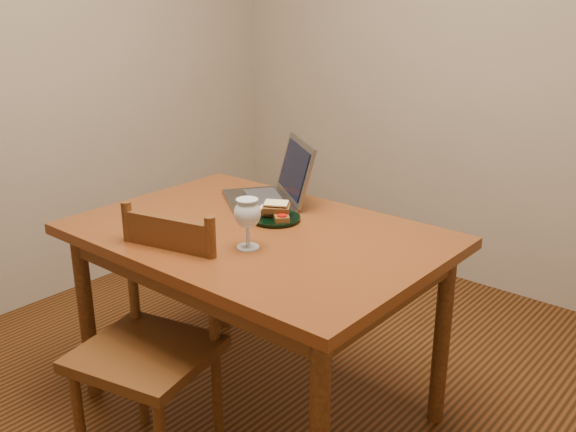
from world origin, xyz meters
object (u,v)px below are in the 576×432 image
Objects in this scene: plate at (276,219)px; milk_glass at (248,224)px; laptop at (276,186)px; table at (257,252)px; chair at (149,335)px.

milk_glass is at bearing -67.93° from plate.
plate is 0.40× the size of laptop.
plate reaches higher than table.
table is 2.63× the size of chair.
plate is at bearing -13.63° from laptop.
plate is at bearing 97.46° from table.
milk_glass is at bearing -23.98° from laptop.
plate is at bearing 112.07° from milk_glass.
chair is at bearing -100.05° from table.
laptop is at bearing 83.53° from chair.
laptop is at bearing 119.44° from table.
plate is at bearing 70.43° from chair.
milk_glass is (0.17, 0.30, 0.35)m from chair.
plate is 0.24m from laptop.
table is at bearing 122.50° from milk_glass.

